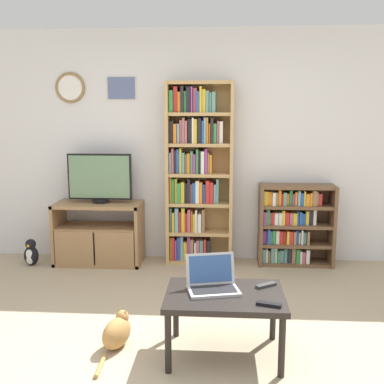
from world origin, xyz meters
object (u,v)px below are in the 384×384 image
(tv_stand, at_px, (99,233))
(bookshelf_short, at_px, (292,224))
(laptop, at_px, (212,281))
(cat, at_px, (117,332))
(bookshelf_tall, at_px, (196,173))
(remote_far_from_laptop, at_px, (269,304))
(coffee_table, at_px, (225,301))
(television, at_px, (100,178))
(penguin_figurine, at_px, (31,253))
(remote_near_laptop, at_px, (266,285))

(tv_stand, distance_m, bookshelf_short, 2.17)
(laptop, relative_size, cat, 0.70)
(bookshelf_tall, distance_m, remote_far_from_laptop, 2.36)
(bookshelf_short, bearing_deg, bookshelf_tall, 179.39)
(laptop, relative_size, remote_far_from_laptop, 2.39)
(cat, bearing_deg, coffee_table, 15.45)
(television, distance_m, remote_far_from_laptop, 2.74)
(bookshelf_tall, relative_size, penguin_figurine, 6.74)
(bookshelf_tall, bearing_deg, penguin_figurine, -171.73)
(bookshelf_short, relative_size, remote_near_laptop, 5.73)
(laptop, xyz_separation_m, penguin_figurine, (-2.05, 1.70, -0.38))
(television, relative_size, cat, 1.26)
(bookshelf_short, distance_m, cat, 2.51)
(remote_near_laptop, distance_m, remote_far_from_laptop, 0.33)
(bookshelf_tall, bearing_deg, bookshelf_short, -0.61)
(laptop, distance_m, cat, 0.79)
(coffee_table, relative_size, cat, 1.43)
(bookshelf_tall, bearing_deg, television, -175.27)
(bookshelf_short, xyz_separation_m, laptop, (-0.84, -1.95, 0.06))
(tv_stand, distance_m, penguin_figurine, 0.78)
(tv_stand, height_order, coffee_table, tv_stand)
(bookshelf_tall, xyz_separation_m, coffee_table, (0.32, -2.03, -0.62))
(television, xyz_separation_m, penguin_figurine, (-0.76, -0.18, -0.83))
(laptop, height_order, remote_near_laptop, laptop)
(remote_near_laptop, bearing_deg, television, -170.83)
(remote_near_laptop, height_order, penguin_figurine, remote_near_laptop)
(bookshelf_short, bearing_deg, remote_near_laptop, -103.91)
(tv_stand, bearing_deg, coffee_table, -53.54)
(bookshelf_short, height_order, cat, bookshelf_short)
(penguin_figurine, bearing_deg, cat, -51.17)
(bookshelf_tall, distance_m, cat, 2.21)
(cat, bearing_deg, remote_near_laptop, 24.35)
(bookshelf_tall, distance_m, bookshelf_short, 1.21)
(television, xyz_separation_m, cat, (0.61, -1.88, -0.85))
(bookshelf_short, height_order, coffee_table, bookshelf_short)
(coffee_table, xyz_separation_m, penguin_figurine, (-2.14, 1.76, -0.26))
(bookshelf_tall, bearing_deg, remote_near_laptop, -72.02)
(television, bearing_deg, laptop, -55.46)
(bookshelf_short, height_order, remote_far_from_laptop, bookshelf_short)
(laptop, relative_size, remote_near_laptop, 2.51)
(coffee_table, distance_m, remote_far_from_laptop, 0.34)
(coffee_table, relative_size, laptop, 2.05)
(laptop, xyz_separation_m, remote_far_from_laptop, (0.37, -0.25, -0.05))
(laptop, bearing_deg, tv_stand, 112.41)
(coffee_table, bearing_deg, remote_near_laptop, 26.04)
(bookshelf_short, bearing_deg, tv_stand, -176.90)
(coffee_table, xyz_separation_m, remote_far_from_laptop, (0.28, -0.18, 0.06))
(bookshelf_tall, height_order, remote_near_laptop, bookshelf_tall)
(tv_stand, bearing_deg, television, 60.47)
(bookshelf_short, xyz_separation_m, remote_far_from_laptop, (-0.48, -2.20, 0.01))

